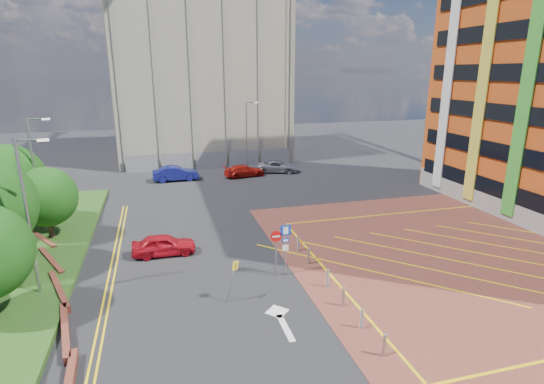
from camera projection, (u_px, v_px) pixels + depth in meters
name	position (u px, v px, depth m)	size (l,w,h in m)	color
ground	(282.00, 284.00, 23.36)	(140.00, 140.00, 0.00)	black
forecourt	(493.00, 256.00, 26.89)	(26.00, 26.00, 0.02)	brown
retaining_wall	(55.00, 291.00, 22.18)	(6.06, 20.33, 0.40)	brown
tree_c	(46.00, 197.00, 28.35)	(4.00, 4.00, 4.90)	#3D2B1C
tree_d	(9.00, 179.00, 30.19)	(5.00, 5.00, 6.08)	#3D2B1C
lamp_left_near	(28.00, 212.00, 20.80)	(1.53, 0.16, 8.00)	#9EA0A8
lamp_left_far	(35.00, 170.00, 29.57)	(1.53, 0.16, 8.00)	#9EA0A8
lamp_back	(247.00, 133.00, 49.17)	(1.53, 0.16, 8.00)	#9EA0A8
sign_cluster	(282.00, 244.00, 23.81)	(1.17, 0.12, 3.20)	#9EA0A8
warning_sign	(233.00, 276.00, 21.18)	(0.75, 0.42, 2.25)	#9EA0A8
bollard_row	(333.00, 285.00, 22.26)	(0.14, 11.14, 0.90)	#9EA0A8
construction_building	(199.00, 73.00, 57.44)	(21.20, 19.20, 22.00)	#B0A990
construction_fence	(219.00, 160.00, 51.17)	(21.60, 0.06, 2.00)	gray
car_red_left	(164.00, 245.00, 26.93)	(1.59, 3.95, 1.35)	red
car_blue_back	(176.00, 173.00, 45.18)	(1.67, 4.80, 1.58)	navy
car_red_back	(244.00, 171.00, 46.98)	(1.83, 4.49, 1.30)	red
car_silver_back	(278.00, 166.00, 49.04)	(2.20, 4.78, 1.33)	#9C9CA2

